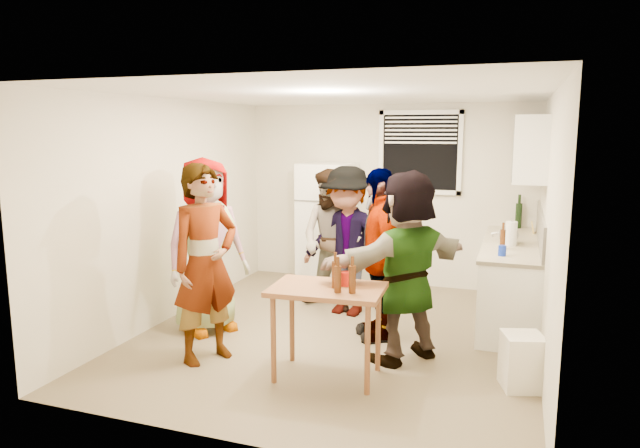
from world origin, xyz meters
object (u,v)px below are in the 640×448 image
at_px(guest_grey, 209,329).
at_px(guest_orange, 404,358).
at_px(blue_cup, 502,256).
at_px(beer_bottle_table, 338,292).
at_px(refrigerator, 327,225).
at_px(kettle, 508,243).
at_px(beer_bottle_counter, 502,249).
at_px(wine_bottle, 518,228).
at_px(serving_table, 327,376).
at_px(guest_black, 378,337).
at_px(red_cup, 345,286).
at_px(guest_back_right, 347,313).
at_px(guest_stripe, 209,359).
at_px(trash_bin, 522,360).
at_px(guest_back_left, 332,309).

relative_size(guest_grey, guest_orange, 1.04).
bearing_deg(blue_cup, beer_bottle_table, -129.70).
bearing_deg(beer_bottle_table, refrigerator, 110.07).
relative_size(kettle, guest_grey, 0.14).
bearing_deg(beer_bottle_counter, blue_cup, -88.58).
bearing_deg(wine_bottle, guest_grey, -141.85).
relative_size(serving_table, guest_black, 0.54).
bearing_deg(blue_cup, kettle, 86.60).
relative_size(red_cup, guest_back_right, 0.07).
height_order(refrigerator, serving_table, refrigerator).
bearing_deg(blue_cup, guest_stripe, -151.80).
height_order(beer_bottle_counter, guest_grey, beer_bottle_counter).
bearing_deg(guest_black, beer_bottle_counter, 91.09).
bearing_deg(guest_grey, beer_bottle_counter, -37.46).
height_order(trash_bin, guest_grey, trash_bin).
height_order(refrigerator, guest_grey, refrigerator).
height_order(blue_cup, guest_stripe, blue_cup).
bearing_deg(guest_black, serving_table, -36.77).
bearing_deg(beer_bottle_counter, guest_orange, -126.34).
xyz_separation_m(blue_cup, trash_bin, (0.23, -1.06, -0.65)).
bearing_deg(beer_bottle_counter, kettle, 81.91).
bearing_deg(blue_cup, serving_table, -135.15).
height_order(beer_bottle_counter, guest_orange, beer_bottle_counter).
xyz_separation_m(wine_bottle, guest_black, (-1.34, -2.06, -0.90)).
distance_m(red_cup, guest_back_right, 1.90).
relative_size(refrigerator, serving_table, 1.76).
bearing_deg(blue_cup, red_cup, -134.16).
distance_m(beer_bottle_counter, guest_back_right, 1.94).
xyz_separation_m(blue_cup, guest_back_left, (-1.94, 0.46, -0.90)).
bearing_deg(guest_stripe, guest_back_right, 1.69).
xyz_separation_m(guest_grey, guest_black, (1.79, 0.39, 0.00)).
distance_m(blue_cup, guest_black, 1.52).
xyz_separation_m(trash_bin, red_cup, (-1.48, -0.23, 0.56)).
bearing_deg(beer_bottle_counter, guest_back_right, 179.63).
bearing_deg(guest_black, kettle, 101.57).
xyz_separation_m(guest_stripe, guest_back_right, (0.85, 1.74, 0.00)).
height_order(kettle, serving_table, kettle).
bearing_deg(guest_black, guest_stripe, -78.34).
xyz_separation_m(blue_cup, guest_stripe, (-2.58, -1.38, -0.90)).
height_order(wine_bottle, beer_bottle_counter, wine_bottle).
xyz_separation_m(beer_bottle_counter, red_cup, (-1.25, -1.64, -0.09)).
bearing_deg(trash_bin, guest_orange, 164.10).
bearing_deg(kettle, beer_bottle_table, -114.95).
distance_m(refrigerator, wine_bottle, 2.51).
bearing_deg(red_cup, kettle, 56.93).
xyz_separation_m(wine_bottle, guest_grey, (-3.13, -2.46, -0.90)).
relative_size(beer_bottle_counter, guest_back_left, 0.12).
distance_m(refrigerator, guest_stripe, 3.02).
distance_m(trash_bin, red_cup, 1.60).
bearing_deg(kettle, blue_cup, -87.95).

